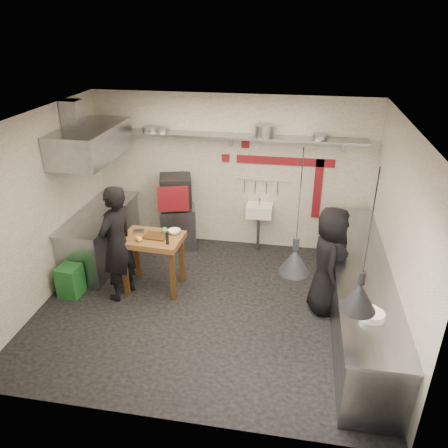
% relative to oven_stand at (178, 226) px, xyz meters
% --- Properties ---
extents(floor, '(5.00, 5.00, 0.00)m').
position_rel_oven_stand_xyz_m(floor, '(0.95, -1.78, -0.40)').
color(floor, black).
rests_on(floor, ground).
extents(ceiling, '(5.00, 5.00, 0.00)m').
position_rel_oven_stand_xyz_m(ceiling, '(0.95, -1.78, 2.40)').
color(ceiling, beige).
rests_on(ceiling, floor).
extents(wall_back, '(5.00, 0.04, 2.80)m').
position_rel_oven_stand_xyz_m(wall_back, '(0.95, 0.32, 1.00)').
color(wall_back, silver).
rests_on(wall_back, floor).
extents(wall_front, '(5.00, 0.04, 2.80)m').
position_rel_oven_stand_xyz_m(wall_front, '(0.95, -3.88, 1.00)').
color(wall_front, silver).
rests_on(wall_front, floor).
extents(wall_left, '(0.04, 4.20, 2.80)m').
position_rel_oven_stand_xyz_m(wall_left, '(-1.55, -1.78, 1.00)').
color(wall_left, silver).
rests_on(wall_left, floor).
extents(wall_right, '(0.04, 4.20, 2.80)m').
position_rel_oven_stand_xyz_m(wall_right, '(3.45, -1.78, 1.00)').
color(wall_right, silver).
rests_on(wall_right, floor).
extents(red_band_horiz, '(1.70, 0.02, 0.14)m').
position_rel_oven_stand_xyz_m(red_band_horiz, '(1.90, 0.30, 1.28)').
color(red_band_horiz, maroon).
rests_on(red_band_horiz, wall_back).
extents(red_band_vert, '(0.14, 0.02, 1.10)m').
position_rel_oven_stand_xyz_m(red_band_vert, '(2.50, 0.30, 0.80)').
color(red_band_vert, maroon).
rests_on(red_band_vert, wall_back).
extents(red_tile_a, '(0.14, 0.02, 0.14)m').
position_rel_oven_stand_xyz_m(red_tile_a, '(1.20, 0.30, 1.55)').
color(red_tile_a, maroon).
rests_on(red_tile_a, wall_back).
extents(red_tile_b, '(0.14, 0.02, 0.14)m').
position_rel_oven_stand_xyz_m(red_tile_b, '(0.85, 0.30, 1.28)').
color(red_tile_b, maroon).
rests_on(red_tile_b, wall_back).
extents(back_shelf, '(4.60, 0.34, 0.04)m').
position_rel_oven_stand_xyz_m(back_shelf, '(0.95, 0.14, 1.72)').
color(back_shelf, gray).
rests_on(back_shelf, wall_back).
extents(shelf_bracket_left, '(0.04, 0.06, 0.24)m').
position_rel_oven_stand_xyz_m(shelf_bracket_left, '(-0.95, 0.29, 1.62)').
color(shelf_bracket_left, gray).
rests_on(shelf_bracket_left, wall_back).
extents(shelf_bracket_mid, '(0.04, 0.06, 0.24)m').
position_rel_oven_stand_xyz_m(shelf_bracket_mid, '(0.95, 0.29, 1.62)').
color(shelf_bracket_mid, gray).
rests_on(shelf_bracket_mid, wall_back).
extents(shelf_bracket_right, '(0.04, 0.06, 0.24)m').
position_rel_oven_stand_xyz_m(shelf_bracket_right, '(2.85, 0.29, 1.62)').
color(shelf_bracket_right, gray).
rests_on(shelf_bracket_right, wall_back).
extents(pan_far_left, '(0.36, 0.36, 0.09)m').
position_rel_oven_stand_xyz_m(pan_far_left, '(-0.44, 0.14, 1.79)').
color(pan_far_left, gray).
rests_on(pan_far_left, back_shelf).
extents(pan_mid_left, '(0.29, 0.29, 0.07)m').
position_rel_oven_stand_xyz_m(pan_mid_left, '(-0.26, 0.14, 1.78)').
color(pan_mid_left, gray).
rests_on(pan_mid_left, back_shelf).
extents(stock_pot, '(0.44, 0.44, 0.20)m').
position_rel_oven_stand_xyz_m(stock_pot, '(1.53, 0.14, 1.84)').
color(stock_pot, gray).
rests_on(stock_pot, back_shelf).
extents(pan_right, '(0.29, 0.29, 0.08)m').
position_rel_oven_stand_xyz_m(pan_right, '(2.45, 0.14, 1.78)').
color(pan_right, gray).
rests_on(pan_right, back_shelf).
extents(oven_stand, '(0.77, 0.74, 0.80)m').
position_rel_oven_stand_xyz_m(oven_stand, '(0.00, 0.00, 0.00)').
color(oven_stand, gray).
rests_on(oven_stand, floor).
extents(combi_oven, '(0.68, 0.65, 0.58)m').
position_rel_oven_stand_xyz_m(combi_oven, '(-0.02, 0.03, 0.69)').
color(combi_oven, black).
rests_on(combi_oven, oven_stand).
extents(oven_door, '(0.53, 0.19, 0.46)m').
position_rel_oven_stand_xyz_m(oven_door, '(0.03, -0.33, 0.69)').
color(oven_door, maroon).
rests_on(oven_door, combi_oven).
extents(oven_glass, '(0.33, 0.11, 0.34)m').
position_rel_oven_stand_xyz_m(oven_glass, '(-0.01, -0.28, 0.69)').
color(oven_glass, black).
rests_on(oven_glass, oven_door).
extents(hand_sink, '(0.46, 0.34, 0.22)m').
position_rel_oven_stand_xyz_m(hand_sink, '(1.50, 0.14, 0.38)').
color(hand_sink, white).
rests_on(hand_sink, wall_back).
extents(sink_tap, '(0.03, 0.03, 0.14)m').
position_rel_oven_stand_xyz_m(sink_tap, '(1.50, 0.14, 0.56)').
color(sink_tap, gray).
rests_on(sink_tap, hand_sink).
extents(sink_drain, '(0.06, 0.06, 0.66)m').
position_rel_oven_stand_xyz_m(sink_drain, '(1.50, 0.10, -0.06)').
color(sink_drain, gray).
rests_on(sink_drain, floor).
extents(utensil_rail, '(0.90, 0.02, 0.02)m').
position_rel_oven_stand_xyz_m(utensil_rail, '(1.50, 0.28, 0.92)').
color(utensil_rail, gray).
rests_on(utensil_rail, wall_back).
extents(counter_right, '(0.70, 3.80, 0.90)m').
position_rel_oven_stand_xyz_m(counter_right, '(3.10, -1.78, 0.05)').
color(counter_right, gray).
rests_on(counter_right, floor).
extents(counter_right_top, '(0.76, 3.90, 0.03)m').
position_rel_oven_stand_xyz_m(counter_right_top, '(3.10, -1.78, 0.52)').
color(counter_right_top, gray).
rests_on(counter_right_top, counter_right).
extents(plate_stack, '(0.32, 0.32, 0.09)m').
position_rel_oven_stand_xyz_m(plate_stack, '(3.07, -2.93, 0.57)').
color(plate_stack, white).
rests_on(plate_stack, counter_right_top).
extents(small_bowl_right, '(0.22, 0.22, 0.05)m').
position_rel_oven_stand_xyz_m(small_bowl_right, '(3.05, -2.82, 0.56)').
color(small_bowl_right, white).
rests_on(small_bowl_right, counter_right_top).
extents(counter_left, '(0.70, 1.90, 0.90)m').
position_rel_oven_stand_xyz_m(counter_left, '(-1.20, -0.73, 0.05)').
color(counter_left, gray).
rests_on(counter_left, floor).
extents(counter_left_top, '(0.76, 2.00, 0.03)m').
position_rel_oven_stand_xyz_m(counter_left_top, '(-1.20, -0.73, 0.52)').
color(counter_left_top, gray).
rests_on(counter_left_top, counter_left).
extents(extractor_hood, '(0.78, 1.60, 0.50)m').
position_rel_oven_stand_xyz_m(extractor_hood, '(-1.15, -0.73, 1.75)').
color(extractor_hood, gray).
rests_on(extractor_hood, ceiling).
extents(hood_duct, '(0.28, 0.28, 0.50)m').
position_rel_oven_stand_xyz_m(hood_duct, '(-1.40, -0.73, 2.15)').
color(hood_duct, gray).
rests_on(hood_duct, ceiling).
extents(green_bin, '(0.35, 0.35, 0.50)m').
position_rel_oven_stand_xyz_m(green_bin, '(-1.24, -1.85, -0.15)').
color(green_bin, '#1E6128').
rests_on(green_bin, floor).
extents(prep_table, '(0.96, 0.69, 0.92)m').
position_rel_oven_stand_xyz_m(prep_table, '(0.00, -1.44, 0.06)').
color(prep_table, brown).
rests_on(prep_table, floor).
extents(cutting_board, '(0.37, 0.27, 0.02)m').
position_rel_oven_stand_xyz_m(cutting_board, '(0.06, -1.43, 0.53)').
color(cutting_board, '#4C2E14').
rests_on(cutting_board, prep_table).
extents(pepper_mill, '(0.06, 0.06, 0.20)m').
position_rel_oven_stand_xyz_m(pepper_mill, '(0.31, -1.62, 0.62)').
color(pepper_mill, black).
rests_on(pepper_mill, prep_table).
extents(lemon_a, '(0.07, 0.07, 0.07)m').
position_rel_oven_stand_xyz_m(lemon_a, '(-0.16, -1.60, 0.56)').
color(lemon_a, gold).
rests_on(lemon_a, prep_table).
extents(lemon_b, '(0.10, 0.10, 0.08)m').
position_rel_oven_stand_xyz_m(lemon_b, '(-0.13, -1.62, 0.56)').
color(lemon_b, gold).
rests_on(lemon_b, prep_table).
extents(veg_ball, '(0.14, 0.14, 0.10)m').
position_rel_oven_stand_xyz_m(veg_ball, '(0.17, -1.30, 0.57)').
color(veg_ball, '#589433').
rests_on(veg_ball, prep_table).
extents(steel_tray, '(0.19, 0.15, 0.03)m').
position_rel_oven_stand_xyz_m(steel_tray, '(-0.24, -1.33, 0.54)').
color(steel_tray, gray).
rests_on(steel_tray, prep_table).
extents(bowl, '(0.24, 0.24, 0.06)m').
position_rel_oven_stand_xyz_m(bowl, '(0.31, -1.27, 0.55)').
color(bowl, white).
rests_on(bowl, prep_table).
extents(heat_lamp_near, '(0.39, 0.39, 1.47)m').
position_rel_oven_stand_xyz_m(heat_lamp_near, '(2.17, -2.75, 1.67)').
color(heat_lamp_near, black).
rests_on(heat_lamp_near, ceiling).
extents(heat_lamp_far, '(0.40, 0.40, 1.53)m').
position_rel_oven_stand_xyz_m(heat_lamp_far, '(2.83, -3.26, 1.64)').
color(heat_lamp_far, black).
rests_on(heat_lamp_far, ceiling).
extents(chef_left, '(0.62, 0.77, 1.82)m').
position_rel_oven_stand_xyz_m(chef_left, '(-0.45, -1.73, 0.51)').
color(chef_left, black).
rests_on(chef_left, floor).
extents(chef_right, '(0.56, 0.83, 1.64)m').
position_rel_oven_stand_xyz_m(chef_right, '(2.67, -1.54, 0.42)').
color(chef_right, black).
rests_on(chef_right, floor).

